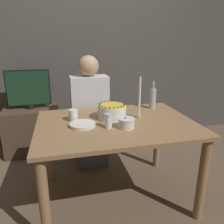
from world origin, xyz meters
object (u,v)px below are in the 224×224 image
cake (112,112)px  candle (139,101)px  person_man_blue_shirt (90,119)px  sugar_shaker (108,121)px  bottle (153,98)px  tv_monitor (28,89)px  sugar_bowl (126,123)px

cake → candle: 0.25m
cake → person_man_blue_shirt: 0.63m
cake → sugar_shaker: bearing=-110.7°
cake → bottle: 0.50m
sugar_shaker → person_man_blue_shirt: person_man_blue_shirt is taller
cake → tv_monitor: size_ratio=0.47×
cake → bottle: size_ratio=0.89×
person_man_blue_shirt → sugar_bowl: bearing=102.1°
sugar_shaker → tv_monitor: tv_monitor is taller
person_man_blue_shirt → tv_monitor: 0.87m
sugar_bowl → tv_monitor: bearing=124.0°
cake → person_man_blue_shirt: size_ratio=0.20×
cake → sugar_shaker: cake is taller
person_man_blue_shirt → tv_monitor: bearing=-34.2°
candle → tv_monitor: 1.49m
cake → bottle: bottle is taller
sugar_bowl → bottle: bearing=47.4°
cake → sugar_shaker: size_ratio=2.14×
cake → candle: (0.23, -0.04, 0.09)m
person_man_blue_shirt → tv_monitor: (-0.68, 0.46, 0.28)m
sugar_shaker → bottle: (0.54, 0.41, 0.05)m
sugar_bowl → sugar_shaker: sugar_shaker is taller
cake → tv_monitor: 1.30m
bottle → person_man_blue_shirt: size_ratio=0.22×
sugar_bowl → bottle: 0.60m
tv_monitor → cake: bearing=-52.1°
tv_monitor → bottle: bearing=-33.4°
person_man_blue_shirt → bottle: bearing=147.5°
sugar_bowl → person_man_blue_shirt: 0.86m
cake → candle: candle is taller
sugar_shaker → person_man_blue_shirt: size_ratio=0.09×
sugar_shaker → tv_monitor: (-0.72, 1.24, 0.03)m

